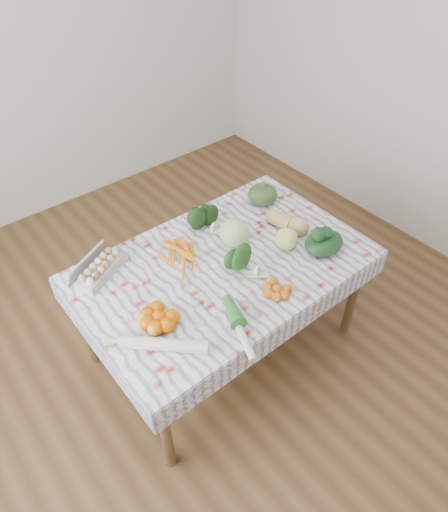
# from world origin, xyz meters

# --- Properties ---
(ground) EXTENTS (4.50, 4.50, 0.00)m
(ground) POSITION_xyz_m (0.00, 0.00, 0.00)
(ground) COLOR #53361C
(ground) RESTS_ON ground
(wall_back) EXTENTS (4.00, 0.04, 2.80)m
(wall_back) POSITION_xyz_m (0.00, 2.25, 1.40)
(wall_back) COLOR silver
(wall_back) RESTS_ON ground
(dining_table) EXTENTS (1.60, 1.00, 0.75)m
(dining_table) POSITION_xyz_m (0.00, 0.00, 0.68)
(dining_table) COLOR brown
(dining_table) RESTS_ON ground
(tablecloth) EXTENTS (1.66, 1.06, 0.01)m
(tablecloth) POSITION_xyz_m (0.00, 0.00, 0.76)
(tablecloth) COLOR white
(tablecloth) RESTS_ON dining_table
(egg_carton) EXTENTS (0.34, 0.25, 0.08)m
(egg_carton) POSITION_xyz_m (-0.59, 0.36, 0.80)
(egg_carton) COLOR #B8B8B2
(egg_carton) RESTS_ON tablecloth
(carrot_bunch) EXTENTS (0.29, 0.27, 0.05)m
(carrot_bunch) POSITION_xyz_m (-0.18, 0.17, 0.78)
(carrot_bunch) COLOR orange
(carrot_bunch) RESTS_ON tablecloth
(kale_bunch) EXTENTS (0.21, 0.19, 0.15)m
(kale_bunch) POSITION_xyz_m (0.11, 0.30, 0.84)
(kale_bunch) COLOR #153310
(kale_bunch) RESTS_ON tablecloth
(kabocha_squash) EXTENTS (0.25, 0.25, 0.13)m
(kabocha_squash) POSITION_xyz_m (0.58, 0.30, 0.83)
(kabocha_squash) COLOR #385326
(kabocha_squash) RESTS_ON tablecloth
(cabbage) EXTENTS (0.18, 0.18, 0.18)m
(cabbage) POSITION_xyz_m (0.15, 0.10, 0.85)
(cabbage) COLOR #B4CF81
(cabbage) RESTS_ON tablecloth
(butternut_squash) EXTENTS (0.19, 0.29, 0.12)m
(butternut_squash) POSITION_xyz_m (0.51, -0.01, 0.82)
(butternut_squash) COLOR tan
(butternut_squash) RESTS_ON tablecloth
(orange_cluster) EXTENTS (0.32, 0.32, 0.09)m
(orange_cluster) POSITION_xyz_m (-0.53, -0.13, 0.80)
(orange_cluster) COLOR #DA5B00
(orange_cluster) RESTS_ON tablecloth
(broccoli) EXTENTS (0.23, 0.23, 0.12)m
(broccoli) POSITION_xyz_m (0.03, -0.15, 0.82)
(broccoli) COLOR #1F4A17
(broccoli) RESTS_ON tablecloth
(mandarin_cluster) EXTENTS (0.23, 0.23, 0.06)m
(mandarin_cluster) POSITION_xyz_m (0.08, -0.35, 0.79)
(mandarin_cluster) COLOR orange
(mandarin_cluster) RESTS_ON tablecloth
(grapefruit) EXTENTS (0.15, 0.15, 0.14)m
(grapefruit) POSITION_xyz_m (0.37, -0.13, 0.83)
(grapefruit) COLOR #DBDD70
(grapefruit) RESTS_ON tablecloth
(spinach_bag) EXTENTS (0.25, 0.20, 0.11)m
(spinach_bag) POSITION_xyz_m (0.53, -0.28, 0.82)
(spinach_bag) COLOR black
(spinach_bag) RESTS_ON tablecloth
(daikon) EXTENTS (0.37, 0.36, 0.06)m
(daikon) POSITION_xyz_m (-0.60, -0.28, 0.79)
(daikon) COLOR silver
(daikon) RESTS_ON tablecloth
(leek) EXTENTS (0.18, 0.37, 0.04)m
(leek) POSITION_xyz_m (-0.25, -0.43, 0.78)
(leek) COLOR silver
(leek) RESTS_ON tablecloth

